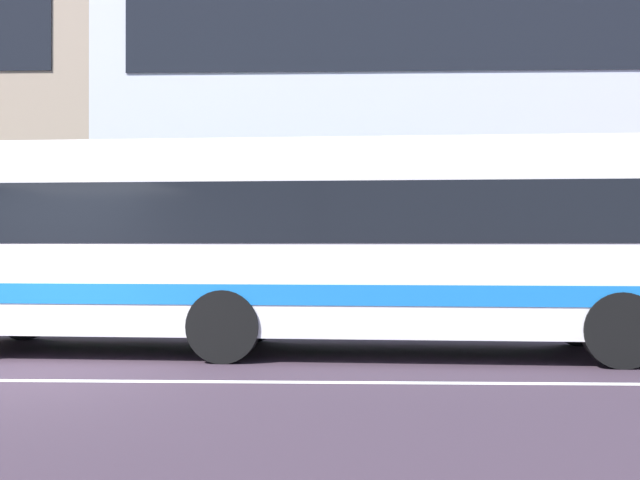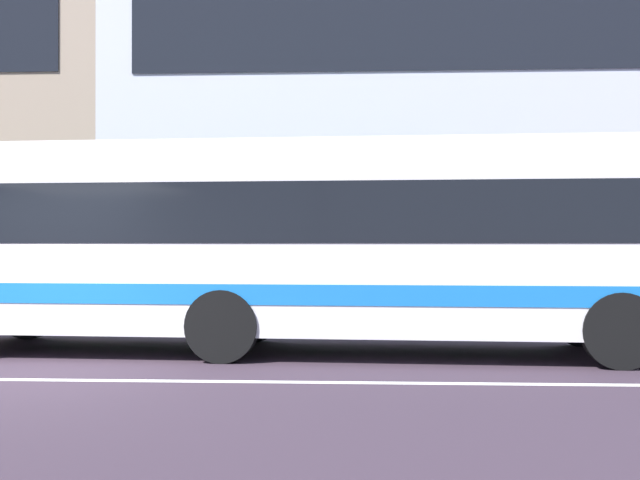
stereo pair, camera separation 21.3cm
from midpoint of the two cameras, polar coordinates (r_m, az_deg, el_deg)
name	(u,v)px [view 1 (the left image)]	position (r m, az deg, el deg)	size (l,w,h in m)	color
ground_plane	(4,381)	(10.32, -22.28, -9.32)	(160.00, 160.00, 0.00)	#392B37
lane_centre_line	(4,380)	(10.32, -22.28, -9.30)	(60.00, 0.16, 0.01)	silver
hedge_row_far	(105,307)	(16.70, -15.49, -4.63)	(18.91, 1.10, 0.70)	#206123
apartment_block_right	(519,95)	(24.99, 13.82, 10.06)	(23.14, 9.21, 12.20)	silver
transit_bus	(285,238)	(11.95, -3.07, 0.11)	(11.30, 3.14, 3.09)	silver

